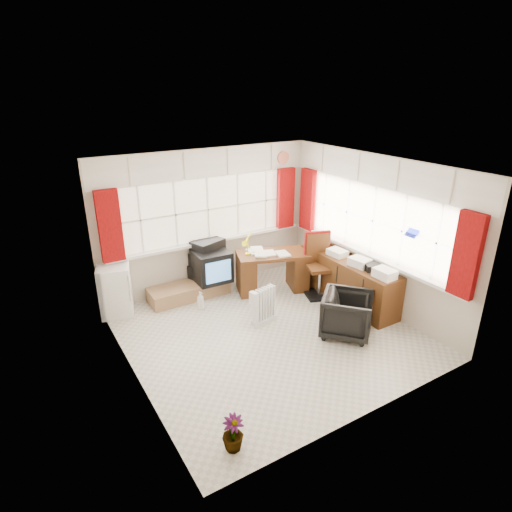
{
  "coord_description": "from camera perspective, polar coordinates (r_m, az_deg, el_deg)",
  "views": [
    {
      "loc": [
        -3.04,
        -4.62,
        3.5
      ],
      "look_at": [
        0.11,
        0.55,
        1.05
      ],
      "focal_mm": 30.0,
      "sensor_mm": 36.0,
      "label": 1
    }
  ],
  "objects": [
    {
      "name": "hifi_stack",
      "position": [
        7.69,
        -6.38,
        -0.45
      ],
      "size": [
        0.75,
        0.6,
        0.69
      ],
      "color": "black",
      "rests_on": "tv_bench"
    },
    {
      "name": "window_back",
      "position": [
        7.67,
        -6.17,
        2.49
      ],
      "size": [
        3.7,
        0.12,
        3.6
      ],
      "color": "#F8E5C4",
      "rests_on": "room_walls"
    },
    {
      "name": "overhead_cabinets",
      "position": [
        7.01,
        4.31,
        11.73
      ],
      "size": [
        3.98,
        3.98,
        0.48
      ],
      "color": "white",
      "rests_on": "room_walls"
    },
    {
      "name": "task_chair",
      "position": [
        7.55,
        8.31,
        -0.78
      ],
      "size": [
        0.6,
        0.62,
        1.12
      ],
      "color": "black",
      "rests_on": "ground"
    },
    {
      "name": "credenza",
      "position": [
        7.46,
        12.09,
        -3.09
      ],
      "size": [
        0.5,
        2.0,
        0.85
      ],
      "color": "#572914",
      "rests_on": "ground"
    },
    {
      "name": "ground",
      "position": [
        6.55,
        1.68,
        -10.27
      ],
      "size": [
        4.0,
        4.0,
        0.0
      ],
      "primitive_type": "plane",
      "color": "beige",
      "rests_on": "ground"
    },
    {
      "name": "window_right",
      "position": [
        7.26,
        14.75,
        0.7
      ],
      "size": [
        0.12,
        3.7,
        3.6
      ],
      "color": "#F8E5C4",
      "rests_on": "room_walls"
    },
    {
      "name": "desk",
      "position": [
        7.67,
        2.19,
        -1.81
      ],
      "size": [
        1.37,
        0.99,
        0.75
      ],
      "color": "#572914",
      "rests_on": "ground"
    },
    {
      "name": "office_chair",
      "position": [
        6.51,
        12.05,
        -7.62
      ],
      "size": [
        1.0,
        1.01,
        0.66
      ],
      "primitive_type": "imported",
      "rotation": [
        0.0,
        0.0,
        0.73
      ],
      "color": "black",
      "rests_on": "ground"
    },
    {
      "name": "radiator",
      "position": [
        6.69,
        1.06,
        -7.05
      ],
      "size": [
        0.42,
        0.24,
        0.6
      ],
      "color": "white",
      "rests_on": "ground"
    },
    {
      "name": "flower_vase",
      "position": [
        4.71,
        -3.09,
        -22.53
      ],
      "size": [
        0.26,
        0.26,
        0.4
      ],
      "primitive_type": "imported",
      "rotation": [
        0.0,
        0.0,
        -0.18
      ],
      "color": "black",
      "rests_on": "ground"
    },
    {
      "name": "spray_bottle_a",
      "position": [
        7.18,
        -7.42,
        -5.9
      ],
      "size": [
        0.14,
        0.14,
        0.31
      ],
      "primitive_type": "imported",
      "rotation": [
        0.0,
        0.0,
        0.22
      ],
      "color": "silver",
      "rests_on": "ground"
    },
    {
      "name": "tv_bench",
      "position": [
        7.6,
        -8.93,
        -4.58
      ],
      "size": [
        1.4,
        0.5,
        0.25
      ],
      "primitive_type": "cube",
      "color": "#976D4B",
      "rests_on": "ground"
    },
    {
      "name": "room_walls",
      "position": [
        5.88,
        1.84,
        2.16
      ],
      "size": [
        4.0,
        4.0,
        4.0
      ],
      "color": "beige",
      "rests_on": "ground"
    },
    {
      "name": "desk_lamp",
      "position": [
        7.4,
        -1.11,
        2.17
      ],
      "size": [
        0.16,
        0.15,
        0.38
      ],
      "color": "#FEF70A",
      "rests_on": "desk"
    },
    {
      "name": "mini_fridge",
      "position": [
        7.24,
        -18.23,
        -4.35
      ],
      "size": [
        0.61,
        0.62,
        0.84
      ],
      "color": "white",
      "rests_on": "ground"
    },
    {
      "name": "crt_tv",
      "position": [
        7.53,
        -5.92,
        -1.34
      ],
      "size": [
        0.62,
        0.59,
        0.55
      ],
      "color": "black",
      "rests_on": "tv_bench"
    },
    {
      "name": "curtains",
      "position": [
        7.12,
        4.02,
        5.31
      ],
      "size": [
        3.83,
        3.83,
        1.15
      ],
      "color": "#93080C",
      "rests_on": "room_walls"
    },
    {
      "name": "spray_bottle_b",
      "position": [
        7.5,
        -8.33,
        -5.24
      ],
      "size": [
        0.11,
        0.11,
        0.18
      ],
      "primitive_type": "imported",
      "rotation": [
        0.0,
        0.0,
        -0.59
      ],
      "color": "#8DD3C4",
      "rests_on": "ground"
    },
    {
      "name": "file_tray",
      "position": [
        7.05,
        15.15,
        -1.23
      ],
      "size": [
        0.37,
        0.41,
        0.11
      ],
      "primitive_type": "cube",
      "rotation": [
        0.0,
        0.0,
        -0.4
      ],
      "color": "black",
      "rests_on": "credenza"
    }
  ]
}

